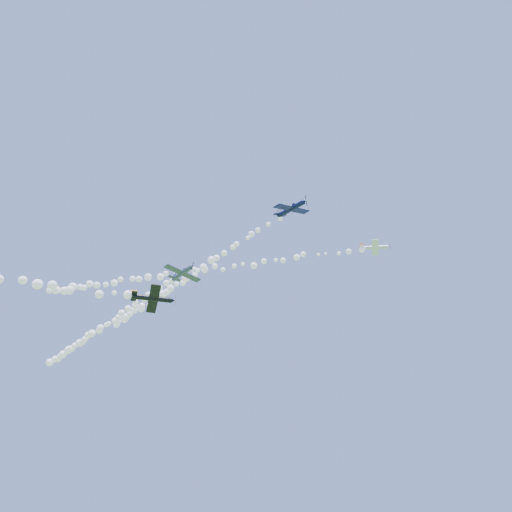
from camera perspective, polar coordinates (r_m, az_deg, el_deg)
The scene contains 7 objects.
plane_white at distance 91.22m, azimuth 15.59°, elevation 1.12°, with size 6.26×6.66×2.48m.
smoke_trail_white at distance 97.72m, azimuth -8.71°, elevation -2.11°, with size 73.43×26.54×2.73m, color white, non-canonical shape.
plane_navy at distance 78.10m, azimuth 4.78°, elevation 6.33°, with size 7.62×7.78×2.88m.
smoke_trail_navy at distance 104.83m, azimuth -10.27°, elevation -3.56°, with size 70.43×22.73×2.97m, color white, non-canonical shape.
plane_grey at distance 88.12m, azimuth -9.75°, elevation -2.22°, with size 7.72×8.17×2.24m.
smoke_trail_grey at distance 122.71m, azimuth -20.18°, elevation -9.18°, with size 75.10×23.64×3.41m, color white, non-canonical shape.
plane_black at distance 74.29m, azimuth -13.53°, elevation -5.52°, with size 7.14×6.84×2.30m.
Camera 1 is at (44.74, -64.76, 4.64)m, focal length 30.00 mm.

